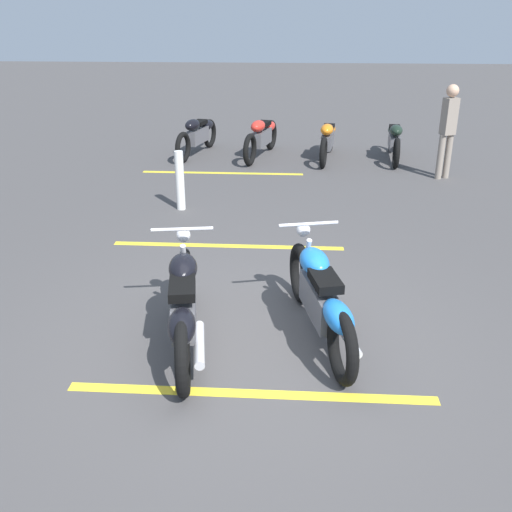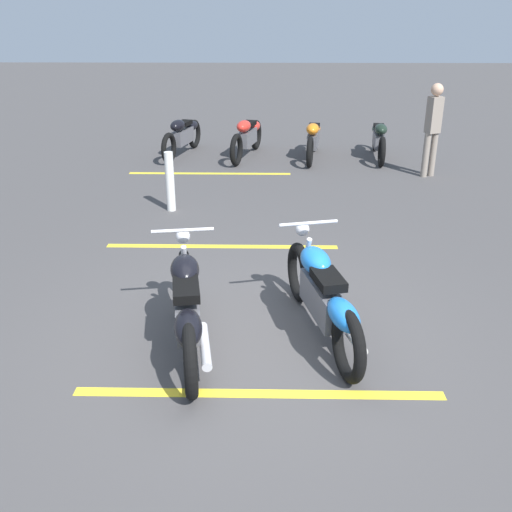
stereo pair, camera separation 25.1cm
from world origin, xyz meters
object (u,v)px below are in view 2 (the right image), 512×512
Objects in this scene: motorcycle_row_left at (313,138)px; bystander_near_row at (433,126)px; motorcycle_row_far_left at (379,138)px; motorcycle_dark_foreground at (187,306)px; motorcycle_bright_foreground at (323,296)px; motorcycle_row_center at (248,136)px; motorcycle_row_right at (183,135)px; bollard_post at (170,182)px.

motorcycle_row_left is 2.62m from bystander_near_row.
motorcycle_row_far_left is 1.73m from bystander_near_row.
motorcycle_dark_foreground is 7.87m from motorcycle_row_left.
motorcycle_bright_foreground is 7.62m from motorcycle_row_center.
motorcycle_row_center is (0.07, 2.84, 0.03)m from motorcycle_row_far_left.
motorcycle_dark_foreground is 7.39m from bystander_near_row.
motorcycle_bright_foreground is 7.45m from motorcycle_row_left.
motorcycle_bright_foreground is 7.73m from motorcycle_row_far_left.
motorcycle_bright_foreground and motorcycle_dark_foreground have the same top height.
motorcycle_row_far_left is 1.42m from motorcycle_row_left.
motorcycle_row_center is at bearing -86.14° from motorcycle_row_left.
motorcycle_row_left is (7.44, -0.47, -0.03)m from motorcycle_bright_foreground.
bollard_post is (-3.81, -0.29, 0.04)m from motorcycle_row_right.
motorcycle_row_right is at bearing -1.00° from motorcycle_dark_foreground.
motorcycle_row_right reaches higher than motorcycle_row_far_left.
motorcycle_row_far_left is 2.16× the size of bollard_post.
bystander_near_row reaches higher than motorcycle_row_far_left.
motorcycle_bright_foreground is at bearing 5.24° from motorcycle_row_left.
motorcycle_row_right is at bearing -86.55° from motorcycle_row_left.
motorcycle_row_far_left is at bearing -31.21° from motorcycle_dark_foreground.
motorcycle_dark_foreground is 1.02× the size of motorcycle_row_center.
motorcycle_row_left is (-0.05, 1.42, 0.01)m from motorcycle_row_far_left.
bollard_post is at bearing -90.21° from bystander_near_row.
motorcycle_dark_foreground is 4.20m from bollard_post.
motorcycle_row_right is (0.27, 2.85, 0.01)m from motorcycle_row_left.
motorcycle_dark_foreground is 1.05× the size of motorcycle_row_left.
motorcycle_dark_foreground is at bearing -56.55° from bystander_near_row.
motorcycle_row_left is 2.20× the size of bollard_post.
motorcycle_bright_foreground reaches higher than bollard_post.
motorcycle_bright_foreground is 8.07m from motorcycle_row_right.
bollard_post is (3.90, 2.09, 0.02)m from motorcycle_bright_foreground.
motorcycle_bright_foreground is at bearing -151.74° from bollard_post.
motorcycle_row_center reaches higher than motorcycle_row_right.
motorcycle_dark_foreground is at bearing -4.21° from motorcycle_row_left.
motorcycle_row_left is 1.20× the size of bystander_near_row.
motorcycle_row_center is (7.56, 0.95, -0.01)m from motorcycle_bright_foreground.
motorcycle_row_center is 2.26× the size of bollard_post.
bystander_near_row is (-1.69, -4.98, 0.54)m from motorcycle_row_right.
motorcycle_row_far_left is at bearing -178.91° from bystander_near_row.
motorcycle_bright_foreground is at bearing 31.24° from motorcycle_row_right.
motorcycle_row_far_left is at bearing -27.21° from motorcycle_bright_foreground.
bystander_near_row is at bearing -65.68° from bollard_post.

